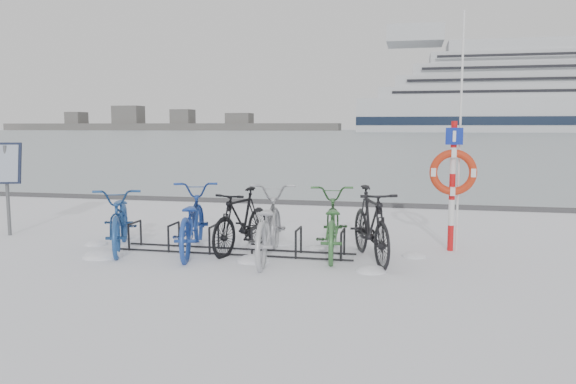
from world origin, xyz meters
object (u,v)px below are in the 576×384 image
bike_rack (235,242)px  cruise_ferry (556,97)px  lifebuoy_station (453,173)px  info_board (5,169)px

bike_rack → cruise_ferry: bearing=75.6°
lifebuoy_station → cruise_ferry: 202.73m
bike_rack → info_board: size_ratio=2.24×
info_board → cruise_ferry: cruise_ferry is taller
bike_rack → cruise_ferry: size_ratio=0.03×
bike_rack → lifebuoy_station: size_ratio=1.01×
bike_rack → info_board: info_board is taller
bike_rack → info_board: 4.86m
lifebuoy_station → info_board: bearing=-177.5°
info_board → lifebuoy_station: (8.22, 0.36, 0.04)m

